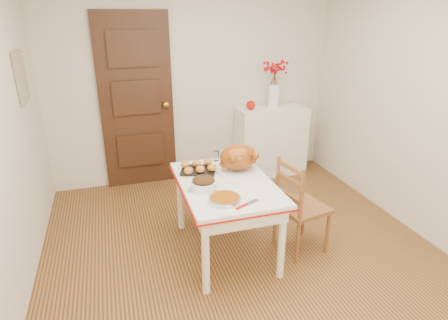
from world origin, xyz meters
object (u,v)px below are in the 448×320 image
object	(u,v)px
chair_oak	(303,205)
pumpkin_pie	(225,198)
turkey_platter	(239,159)
sideboard	(271,141)
kitchen_table	(226,217)

from	to	relation	value
chair_oak	pumpkin_pie	bearing A→B (deg)	90.90
turkey_platter	pumpkin_pie	xyz separation A→B (m)	(-0.29, -0.51, -0.10)
chair_oak	pumpkin_pie	size ratio (longest dim) A/B	3.53
sideboard	pumpkin_pie	bearing A→B (deg)	-123.17
turkey_platter	pumpkin_pie	bearing A→B (deg)	-104.10
kitchen_table	pumpkin_pie	xyz separation A→B (m)	(-0.11, -0.33, 0.37)
sideboard	kitchen_table	size ratio (longest dim) A/B	0.78
chair_oak	turkey_platter	distance (m)	0.70
sideboard	chair_oak	xyz separation A→B (m)	(-0.44, -1.70, -0.01)
pumpkin_pie	chair_oak	bearing A→B (deg)	11.78
sideboard	chair_oak	size ratio (longest dim) A/B	1.01
chair_oak	turkey_platter	bearing A→B (deg)	43.72
sideboard	pumpkin_pie	xyz separation A→B (m)	(-1.22, -1.86, 0.26)
kitchen_table	pumpkin_pie	size ratio (longest dim) A/B	4.60
sideboard	chair_oak	distance (m)	1.76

